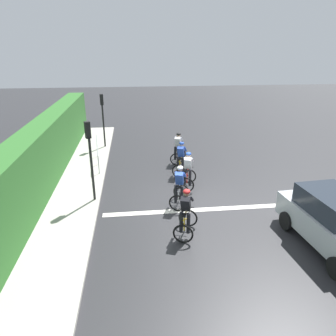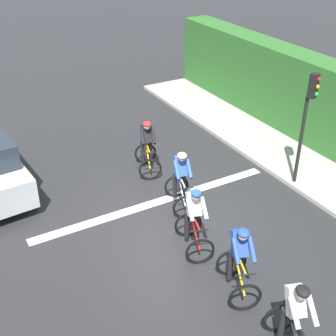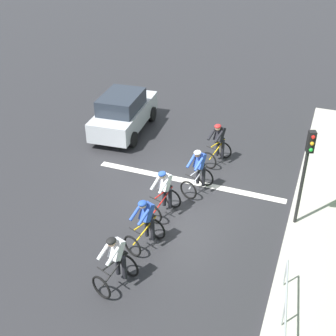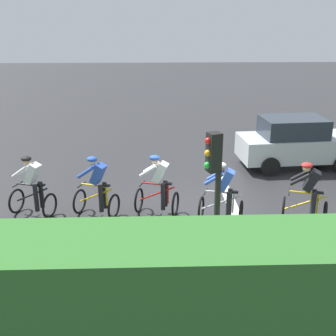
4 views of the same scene
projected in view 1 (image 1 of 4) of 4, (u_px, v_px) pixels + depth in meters
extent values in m
plane|color=#28282B|center=(190.00, 202.00, 12.82)|extent=(80.00, 80.00, 0.00)
cube|color=#ADA89E|center=(72.00, 186.00, 14.11)|extent=(2.80, 21.52, 0.12)
cube|color=tan|center=(51.00, 182.00, 13.93)|extent=(0.44, 21.52, 0.57)
cube|color=#2D6628|center=(40.00, 159.00, 13.49)|extent=(1.10, 21.52, 2.80)
cube|color=silver|center=(193.00, 210.00, 12.14)|extent=(7.00, 0.30, 0.01)
torus|color=black|center=(180.00, 153.00, 17.54)|extent=(0.66, 0.28, 0.68)
torus|color=black|center=(176.00, 159.00, 16.61)|extent=(0.66, 0.28, 0.68)
cylinder|color=black|center=(178.00, 152.00, 16.99)|extent=(0.37, 0.95, 0.51)
cylinder|color=black|center=(177.00, 153.00, 16.70)|extent=(0.04, 0.04, 0.55)
cylinder|color=black|center=(178.00, 147.00, 16.93)|extent=(0.28, 0.69, 0.04)
cube|color=black|center=(177.00, 148.00, 16.59)|extent=(0.17, 0.24, 0.04)
cylinder|color=black|center=(180.00, 146.00, 17.26)|extent=(0.41, 0.17, 0.03)
cube|color=white|center=(178.00, 142.00, 16.67)|extent=(0.42, 0.49, 0.57)
sphere|color=tan|center=(179.00, 135.00, 16.69)|extent=(0.20, 0.20, 0.20)
ellipsoid|color=black|center=(179.00, 134.00, 16.67)|extent=(0.32, 0.34, 0.14)
cylinder|color=black|center=(175.00, 153.00, 16.83)|extent=(0.12, 0.12, 0.74)
cylinder|color=black|center=(180.00, 154.00, 16.78)|extent=(0.12, 0.12, 0.74)
cylinder|color=white|center=(176.00, 139.00, 16.94)|extent=(0.24, 0.48, 0.37)
cylinder|color=white|center=(182.00, 139.00, 16.87)|extent=(0.24, 0.48, 0.37)
torus|color=black|center=(183.00, 164.00, 15.95)|extent=(0.66, 0.30, 0.68)
torus|color=black|center=(179.00, 171.00, 15.03)|extent=(0.66, 0.30, 0.68)
cylinder|color=gold|center=(181.00, 163.00, 15.40)|extent=(0.39, 0.94, 0.51)
cylinder|color=gold|center=(180.00, 165.00, 15.11)|extent=(0.04, 0.04, 0.55)
cylinder|color=gold|center=(181.00, 157.00, 15.35)|extent=(0.29, 0.68, 0.04)
cube|color=black|center=(180.00, 159.00, 15.01)|extent=(0.17, 0.24, 0.04)
cylinder|color=black|center=(183.00, 156.00, 15.68)|extent=(0.40, 0.18, 0.03)
cube|color=#2D51B7|center=(181.00, 152.00, 15.08)|extent=(0.43, 0.49, 0.57)
sphere|color=beige|center=(182.00, 145.00, 15.11)|extent=(0.20, 0.20, 0.20)
ellipsoid|color=#264CB2|center=(182.00, 143.00, 15.08)|extent=(0.32, 0.35, 0.14)
cylinder|color=black|center=(178.00, 164.00, 15.25)|extent=(0.12, 0.12, 0.74)
cylinder|color=black|center=(183.00, 165.00, 15.19)|extent=(0.12, 0.12, 0.74)
cylinder|color=#2D51B7|center=(179.00, 149.00, 15.36)|extent=(0.25, 0.48, 0.37)
cylinder|color=#2D51B7|center=(185.00, 149.00, 15.28)|extent=(0.25, 0.48, 0.37)
torus|color=black|center=(189.00, 176.00, 14.48)|extent=(0.67, 0.25, 0.68)
torus|color=black|center=(186.00, 185.00, 13.54)|extent=(0.67, 0.25, 0.68)
cylinder|color=red|center=(188.00, 175.00, 13.92)|extent=(0.33, 0.96, 0.51)
cylinder|color=red|center=(187.00, 177.00, 13.63)|extent=(0.04, 0.04, 0.55)
cylinder|color=red|center=(188.00, 169.00, 13.86)|extent=(0.25, 0.70, 0.04)
cube|color=black|center=(187.00, 171.00, 13.52)|extent=(0.16, 0.24, 0.04)
cylinder|color=black|center=(189.00, 167.00, 14.20)|extent=(0.41, 0.15, 0.03)
cube|color=white|center=(188.00, 163.00, 13.60)|extent=(0.41, 0.48, 0.57)
sphere|color=beige|center=(188.00, 155.00, 13.63)|extent=(0.20, 0.20, 0.20)
ellipsoid|color=#264CB2|center=(188.00, 154.00, 13.60)|extent=(0.31, 0.34, 0.14)
cylinder|color=black|center=(185.00, 177.00, 13.76)|extent=(0.12, 0.12, 0.74)
cylinder|color=black|center=(190.00, 178.00, 13.72)|extent=(0.12, 0.12, 0.74)
cylinder|color=white|center=(185.00, 160.00, 13.87)|extent=(0.22, 0.48, 0.37)
cylinder|color=white|center=(192.00, 160.00, 13.81)|extent=(0.22, 0.48, 0.37)
torus|color=black|center=(181.00, 192.00, 12.90)|extent=(0.67, 0.26, 0.68)
torus|color=black|center=(177.00, 203.00, 11.97)|extent=(0.67, 0.26, 0.68)
cylinder|color=silver|center=(180.00, 192.00, 12.35)|extent=(0.34, 0.96, 0.51)
cylinder|color=silver|center=(178.00, 194.00, 12.06)|extent=(0.04, 0.04, 0.55)
cylinder|color=silver|center=(180.00, 185.00, 12.29)|extent=(0.25, 0.69, 0.04)
cube|color=black|center=(178.00, 187.00, 11.95)|extent=(0.16, 0.24, 0.04)
cylinder|color=black|center=(181.00, 182.00, 12.63)|extent=(0.41, 0.16, 0.03)
cube|color=#2D51B7|center=(179.00, 178.00, 12.03)|extent=(0.41, 0.48, 0.57)
sphere|color=#9E7051|center=(180.00, 169.00, 12.05)|extent=(0.20, 0.20, 0.20)
ellipsoid|color=silver|center=(180.00, 168.00, 12.03)|extent=(0.31, 0.34, 0.14)
cylinder|color=black|center=(176.00, 194.00, 12.19)|extent=(0.12, 0.12, 0.74)
cylinder|color=black|center=(182.00, 194.00, 12.15)|extent=(0.12, 0.12, 0.74)
cylinder|color=#2D51B7|center=(177.00, 174.00, 12.30)|extent=(0.23, 0.48, 0.37)
cylinder|color=#2D51B7|center=(185.00, 175.00, 12.24)|extent=(0.23, 0.48, 0.37)
torus|color=black|center=(188.00, 218.00, 10.93)|extent=(0.66, 0.28, 0.68)
torus|color=black|center=(183.00, 234.00, 10.00)|extent=(0.66, 0.28, 0.68)
cylinder|color=gold|center=(186.00, 219.00, 10.37)|extent=(0.37, 0.95, 0.51)
cylinder|color=gold|center=(184.00, 223.00, 10.09)|extent=(0.04, 0.04, 0.55)
cylinder|color=gold|center=(186.00, 211.00, 10.32)|extent=(0.28, 0.69, 0.04)
cube|color=black|center=(184.00, 215.00, 9.98)|extent=(0.17, 0.24, 0.04)
cylinder|color=black|center=(188.00, 207.00, 10.65)|extent=(0.41, 0.17, 0.03)
cube|color=black|center=(186.00, 204.00, 10.06)|extent=(0.42, 0.49, 0.57)
sphere|color=tan|center=(187.00, 193.00, 10.08)|extent=(0.20, 0.20, 0.20)
ellipsoid|color=red|center=(187.00, 191.00, 10.06)|extent=(0.32, 0.34, 0.14)
cylinder|color=black|center=(181.00, 222.00, 10.22)|extent=(0.12, 0.12, 0.74)
cylinder|color=black|center=(188.00, 223.00, 10.17)|extent=(0.12, 0.12, 0.74)
cylinder|color=black|center=(182.00, 198.00, 10.33)|extent=(0.24, 0.48, 0.37)
cylinder|color=black|center=(192.00, 199.00, 10.26)|extent=(0.24, 0.48, 0.37)
cube|color=#B7BCC1|center=(335.00, 228.00, 9.64)|extent=(2.02, 4.22, 0.80)
cube|color=#262D38|center=(334.00, 204.00, 9.60)|extent=(1.66, 2.24, 0.66)
cylinder|color=black|center=(329.00, 216.00, 11.09)|extent=(0.27, 0.66, 0.64)
cylinder|color=black|center=(287.00, 221.00, 10.79)|extent=(0.27, 0.66, 0.64)
cylinder|color=black|center=(92.00, 172.00, 12.31)|extent=(0.10, 0.10, 2.70)
cube|color=black|center=(88.00, 130.00, 11.78)|extent=(0.26, 0.26, 0.64)
sphere|color=red|center=(86.00, 124.00, 11.80)|extent=(0.11, 0.11, 0.11)
sphere|color=orange|center=(87.00, 129.00, 11.87)|extent=(0.11, 0.11, 0.11)
sphere|color=green|center=(87.00, 134.00, 11.95)|extent=(0.11, 0.11, 0.11)
cylinder|color=black|center=(104.00, 127.00, 19.10)|extent=(0.10, 0.10, 2.70)
cube|color=black|center=(102.00, 99.00, 18.58)|extent=(0.22, 0.22, 0.64)
sphere|color=red|center=(101.00, 96.00, 18.61)|extent=(0.11, 0.11, 0.11)
sphere|color=orange|center=(102.00, 99.00, 18.68)|extent=(0.11, 0.11, 0.11)
sphere|color=green|center=(102.00, 103.00, 18.75)|extent=(0.11, 0.11, 0.11)
cylinder|color=#999EA3|center=(97.00, 145.00, 16.82)|extent=(0.51, 3.94, 0.05)
cylinder|color=#999EA3|center=(99.00, 166.00, 15.21)|extent=(0.04, 0.04, 1.00)
cylinder|color=#999EA3|center=(98.00, 158.00, 16.41)|extent=(0.04, 0.04, 1.00)
cylinder|color=#999EA3|center=(98.00, 150.00, 17.60)|extent=(0.04, 0.04, 1.00)
cylinder|color=#999EA3|center=(97.00, 143.00, 18.80)|extent=(0.04, 0.04, 1.00)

